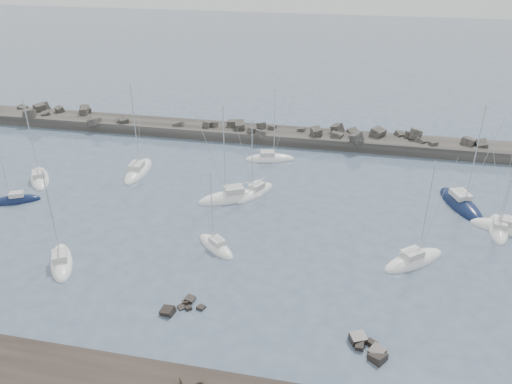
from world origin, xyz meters
TOP-DOWN VIEW (x-y plane):
  - ground at (0.00, 0.00)m, footprint 400.00×400.00m
  - rock_cluster_near at (-4.38, -8.90)m, footprint 4.21×3.49m
  - rock_cluster_far at (14.01, -10.72)m, footprint 3.63×3.73m
  - breakwater at (-7.87, 38.01)m, footprint 115.00×7.47m
  - sailboat_1 at (-35.06, 14.52)m, footprint 7.01×8.42m
  - sailboat_2 at (-34.28, 7.56)m, footprint 6.83×4.80m
  - sailboat_3 at (-21.56, 20.02)m, footprint 3.50×9.58m
  - sailboat_4 at (-2.38, 29.04)m, footprint 8.54×4.50m
  - sailboat_5 at (-3.91, 2.26)m, footprint 6.23×5.73m
  - sailboat_6 at (-2.23, 16.66)m, footprint 5.58×7.82m
  - sailboat_7 at (18.77, 4.08)m, footprint 8.06×7.39m
  - sailboat_8 at (25.98, 19.00)m, footprint 6.52×10.46m
  - sailboat_9 at (30.53, 13.54)m, footprint 8.78×4.88m
  - sailboat_10 at (29.62, 13.37)m, footprint 3.24×7.72m
  - sailboat_13 at (-5.19, 14.37)m, footprint 9.55×7.02m
  - sailboat_14 at (-20.07, -4.42)m, footprint 6.10×7.76m

SIDE VIEW (x-z plane):
  - ground at x=0.00m, z-range 0.00..0.00m
  - rock_cluster_near at x=-4.38m, z-range -0.45..0.68m
  - rock_cluster_far at x=14.01m, z-range -0.66..0.91m
  - sailboat_4 at x=-2.38m, z-range -6.30..6.55m
  - sailboat_1 at x=-35.06m, z-range -6.51..6.77m
  - sailboat_5 at x=-3.91m, z-range -5.06..5.32m
  - sailboat_10 at x=29.62m, z-range -5.81..6.08m
  - sailboat_2 at x=-34.28m, z-range -5.17..5.44m
  - sailboat_6 at x=-2.23m, z-range -5.89..6.16m
  - sailboat_7 at x=18.77m, z-range -6.50..6.78m
  - sailboat_3 at x=-21.56m, z-range -7.27..7.56m
  - sailboat_9 at x=30.53m, z-range -6.53..6.82m
  - sailboat_14 at x=-20.07m, z-range -6.00..6.30m
  - sailboat_8 at x=25.98m, z-range -7.75..8.05m
  - sailboat_13 at x=-5.19m, z-range -7.26..7.57m
  - breakwater at x=-7.87m, z-range -2.25..2.86m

